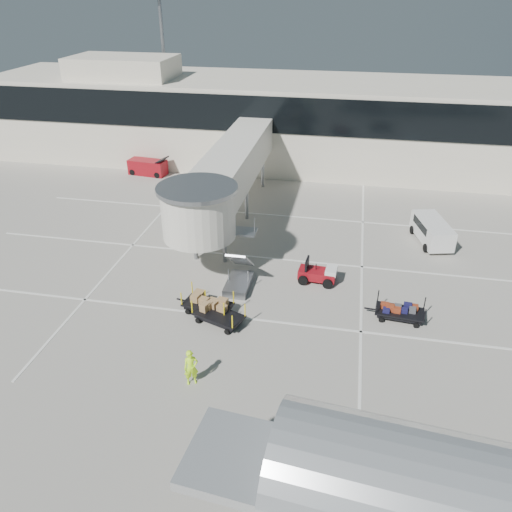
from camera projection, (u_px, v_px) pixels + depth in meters
The scene contains 11 objects.
ground at pixel (244, 342), 25.96m from camera, with size 140.00×140.00×0.00m, color #B2AC9F.
lane_markings at pixel (263, 255), 34.07m from camera, with size 40.00×30.00×0.02m.
terminal at pixel (303, 121), 49.70m from camera, with size 64.00×12.11×15.20m.
jet_bridge at pixel (225, 178), 35.06m from camera, with size 5.70×20.40×6.03m.
baggage_tug at pixel (318, 274), 30.86m from camera, with size 2.40×1.63×1.52m.
suitcase_cart at pixel (399, 312), 27.48m from camera, with size 3.29×1.54×1.27m.
box_cart_near at pixel (218, 315), 27.19m from camera, with size 3.43×2.24×1.33m.
box_cart_far at pixel (208, 304), 28.08m from camera, with size 3.47×1.89×1.33m.
ground_worker at pixel (191, 368), 22.87m from camera, with size 0.67×0.44×1.86m, color #BAFF1A.
minivan at pixel (432, 229), 35.39m from camera, with size 2.72×4.58×1.63m.
belt_loader at pixel (148, 167), 47.83m from camera, with size 3.99×1.94×1.85m.
Camera 1 is at (4.56, -20.01, 16.54)m, focal length 35.00 mm.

